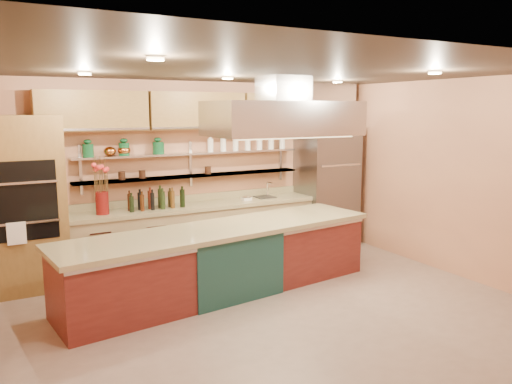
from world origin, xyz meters
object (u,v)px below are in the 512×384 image
kitchen_scale (247,198)px  green_canister (159,148)px  copper_kettle (110,151)px  flower_vase (102,203)px  island (223,260)px  refrigerator (327,186)px

kitchen_scale → green_canister: size_ratio=0.86×
copper_kettle → green_canister: bearing=0.0°
green_canister → copper_kettle: bearing=180.0°
copper_kettle → kitchen_scale: bearing=-6.0°
flower_vase → copper_kettle: bearing=50.0°
green_canister → kitchen_scale: bearing=-9.3°
island → kitchen_scale: (1.03, 1.30, 0.53)m
flower_vase → green_canister: bearing=13.5°
refrigerator → kitchen_scale: (-1.58, 0.01, -0.08)m
island → flower_vase: (-1.23, 1.30, 0.65)m
flower_vase → island: bearing=-46.6°
refrigerator → copper_kettle: 3.73m
kitchen_scale → green_canister: bearing=-164.9°
refrigerator → flower_vase: refrigerator is taller
flower_vase → kitchen_scale: flower_vase is taller
island → refrigerator: bearing=19.4°
refrigerator → kitchen_scale: 1.58m
kitchen_scale → copper_kettle: 2.24m
island → green_canister: green_canister is taller
copper_kettle → green_canister: size_ratio=1.00×
kitchen_scale → flower_vase: bearing=-155.6°
refrigerator → copper_kettle: (-3.65, 0.23, 0.73)m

